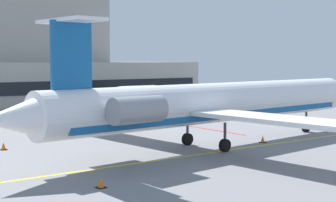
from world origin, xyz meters
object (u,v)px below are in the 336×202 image
(baggage_tug, at_px, (137,113))
(pushback_tractor, at_px, (233,103))
(regional_jet, at_px, (214,103))
(fuel_tank, at_px, (137,95))
(belt_loader, at_px, (191,104))

(baggage_tug, xyz_separation_m, pushback_tractor, (17.21, 4.04, -0.12))
(regional_jet, relative_size, baggage_tug, 9.24)
(pushback_tractor, xyz_separation_m, fuel_tank, (-6.89, 11.82, 0.69))
(regional_jet, height_order, fuel_tank, regional_jet)
(baggage_tug, xyz_separation_m, belt_loader, (11.73, 5.82, -0.07))
(belt_loader, xyz_separation_m, fuel_tank, (-1.41, 10.04, 0.65))
(regional_jet, height_order, baggage_tug, regional_jet)
(pushback_tractor, relative_size, fuel_tank, 0.42)
(regional_jet, bearing_deg, fuel_tank, 66.31)
(pushback_tractor, relative_size, belt_loader, 0.95)
(pushback_tractor, xyz_separation_m, belt_loader, (-5.48, 1.78, 0.05))
(pushback_tractor, bearing_deg, belt_loader, 162.02)
(baggage_tug, relative_size, belt_loader, 1.06)
(fuel_tank, bearing_deg, regional_jet, -113.69)
(regional_jet, bearing_deg, baggage_tug, 77.45)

